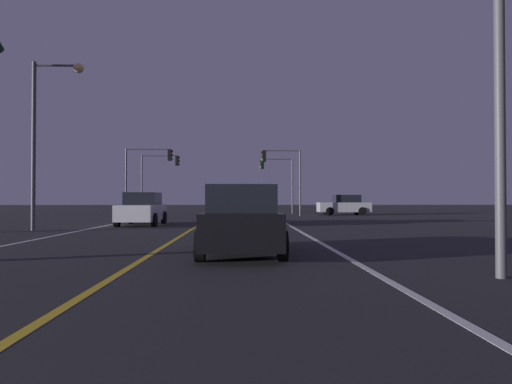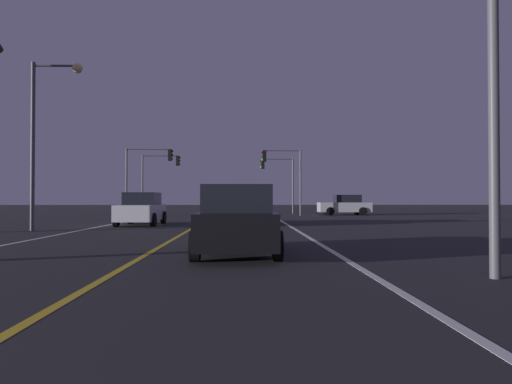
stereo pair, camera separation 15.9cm
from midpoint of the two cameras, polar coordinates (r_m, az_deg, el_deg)
lane_edge_right at (r=14.38m, az=7.73°, el=-6.32°), size 0.16×41.36×0.01m
lane_edge_left at (r=15.82m, az=-28.27°, el=-5.73°), size 0.16×41.36×0.01m
lane_center_divider at (r=14.37m, az=-11.17°, el=-6.32°), size 0.16×41.36×0.01m
car_oncoming at (r=23.87m, az=-14.55°, el=-2.16°), size 2.02×4.30×1.70m
car_ahead_far at (r=23.80m, az=-0.24°, el=-2.19°), size 2.02×4.30×1.70m
car_lead_same_lane at (r=11.04m, az=-2.28°, el=-3.73°), size 2.02×4.30×1.70m
car_crossing_side at (r=38.21m, az=11.13°, el=-1.68°), size 4.30×2.02×1.70m
traffic_light_near_right at (r=35.52m, az=3.12°, el=3.25°), size 3.20×0.36×5.26m
traffic_light_near_left at (r=36.17m, az=-13.66°, el=3.32°), size 3.75×0.36×5.33m
traffic_light_far_right at (r=40.99m, az=2.50°, el=2.51°), size 3.09×0.36×5.07m
traffic_light_far_left at (r=41.57m, az=-12.26°, el=2.78°), size 3.53×0.36×5.35m
street_lamp_left_mid at (r=21.43m, az=-25.47°, el=8.11°), size 2.20×0.44×7.28m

